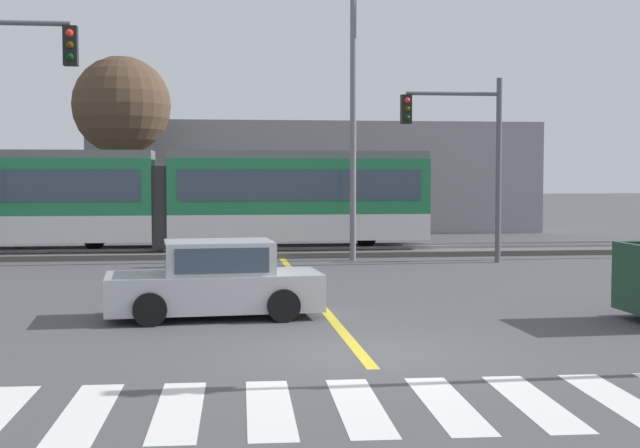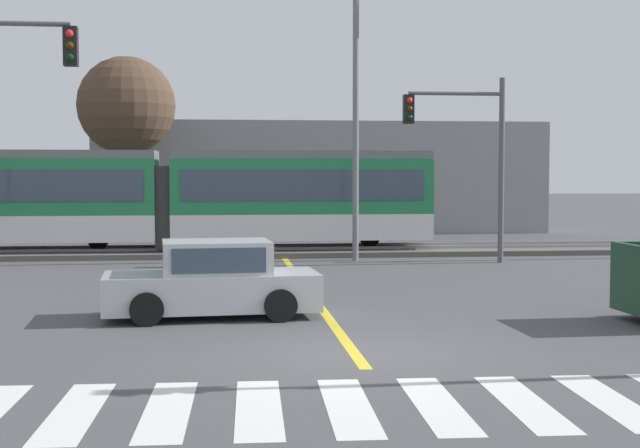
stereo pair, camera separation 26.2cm
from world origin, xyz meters
TOP-DOWN VIEW (x-y plane):
  - ground_plane at (0.00, 0.00)m, footprint 200.00×200.00m
  - track_bed at (0.00, 17.53)m, footprint 120.00×4.00m
  - rail_near at (0.00, 16.81)m, footprint 120.00×0.08m
  - rail_far at (0.00, 18.25)m, footprint 120.00×0.08m
  - light_rail_tram at (-4.05, 17.53)m, footprint 18.50×2.64m
  - crosswalk_stripe_1 at (-3.85, -3.01)m, footprint 0.65×2.82m
  - crosswalk_stripe_2 at (-2.75, -3.04)m, footprint 0.65×2.82m
  - crosswalk_stripe_3 at (-1.65, -3.08)m, footprint 0.65×2.82m
  - crosswalk_stripe_4 at (-0.55, -3.11)m, footprint 0.65×2.82m
  - crosswalk_stripe_5 at (0.55, -3.15)m, footprint 0.65×2.82m
  - crosswalk_stripe_6 at (1.65, -3.18)m, footprint 0.65×2.82m
  - crosswalk_stripe_7 at (2.75, -3.22)m, footprint 0.65×2.82m
  - lane_centre_line at (0.00, 7.20)m, footprint 0.20×16.66m
  - sedan_crossing at (-2.27, 3.88)m, footprint 4.31×2.14m
  - traffic_light_far_right at (5.64, 13.57)m, footprint 3.25×0.38m
  - street_lamp_centre at (2.46, 14.76)m, footprint 2.38×0.28m
  - bare_tree_west at (-5.91, 23.34)m, footprint 3.99×3.99m
  - building_backdrop_far at (2.67, 29.46)m, footprint 21.04×6.00m

SIDE VIEW (x-z plane):
  - ground_plane at x=0.00m, z-range 0.00..0.00m
  - lane_centre_line at x=0.00m, z-range 0.00..0.01m
  - crosswalk_stripe_1 at x=-3.85m, z-range 0.00..0.01m
  - crosswalk_stripe_2 at x=-2.75m, z-range 0.00..0.01m
  - crosswalk_stripe_3 at x=-1.65m, z-range 0.00..0.01m
  - crosswalk_stripe_4 at x=-0.55m, z-range 0.00..0.01m
  - crosswalk_stripe_5 at x=0.55m, z-range 0.00..0.01m
  - crosswalk_stripe_6 at x=1.65m, z-range 0.00..0.01m
  - crosswalk_stripe_7 at x=2.75m, z-range 0.00..0.01m
  - track_bed at x=0.00m, z-range 0.00..0.18m
  - rail_near at x=0.00m, z-range 0.18..0.28m
  - rail_far at x=0.00m, z-range 0.18..0.28m
  - sedan_crossing at x=-2.27m, z-range -0.06..1.46m
  - light_rail_tram at x=-4.05m, z-range 0.33..3.76m
  - building_backdrop_far at x=2.67m, z-range 0.00..5.21m
  - traffic_light_far_right at x=5.64m, z-range 0.88..6.72m
  - street_lamp_centre at x=2.46m, z-range 0.61..9.57m
  - bare_tree_west at x=-5.91m, z-range 1.77..9.34m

